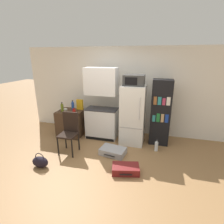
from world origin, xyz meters
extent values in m
plane|color=olive|center=(0.00, 0.00, 0.00)|extent=(24.00, 24.00, 0.00)
cube|color=white|center=(0.20, 2.00, 1.27)|extent=(6.40, 0.10, 2.53)
cube|color=#422D1E|center=(-1.35, 1.28, 0.38)|extent=(0.70, 0.63, 0.75)
cube|color=white|center=(-0.42, 1.37, 0.42)|extent=(0.87, 0.46, 0.84)
cube|color=#333338|center=(-0.42, 1.37, 0.86)|extent=(0.89, 0.46, 0.03)
cube|color=white|center=(-0.42, 1.37, 1.63)|extent=(0.87, 0.39, 0.72)
cube|color=black|center=(-0.42, 1.14, 0.04)|extent=(0.83, 0.01, 0.08)
cube|color=silver|center=(0.47, 1.30, 0.78)|extent=(0.62, 0.60, 1.57)
cube|color=gray|center=(0.47, 0.99, 0.53)|extent=(0.59, 0.01, 0.01)
cylinder|color=silver|center=(0.68, 0.98, 1.06)|extent=(0.02, 0.02, 0.55)
cube|color=#333333|center=(0.47, 1.30, 1.70)|extent=(0.51, 0.39, 0.26)
cube|color=black|center=(0.43, 1.10, 1.70)|extent=(0.30, 0.01, 0.18)
cube|color=black|center=(1.18, 1.43, 0.86)|extent=(0.50, 0.34, 1.73)
cube|color=teal|center=(1.02, 1.25, 0.75)|extent=(0.08, 0.01, 0.17)
cube|color=#1E7033|center=(1.13, 1.25, 0.78)|extent=(0.08, 0.01, 0.22)
cube|color=tan|center=(1.23, 1.25, 0.78)|extent=(0.07, 0.01, 0.22)
cube|color=#193899|center=(1.33, 1.25, 0.78)|extent=(0.08, 0.01, 0.22)
cube|color=brown|center=(1.02, 1.25, 1.22)|extent=(0.08, 0.01, 0.20)
cube|color=teal|center=(1.13, 1.25, 1.22)|extent=(0.08, 0.01, 0.20)
cube|color=#A33351|center=(1.23, 1.25, 1.21)|extent=(0.07, 0.01, 0.18)
cube|color=silver|center=(1.33, 1.25, 1.22)|extent=(0.09, 0.01, 0.21)
cylinder|color=#AD1914|center=(-1.16, 1.16, 0.81)|extent=(0.08, 0.08, 0.11)
cylinder|color=#AD1914|center=(-1.16, 1.16, 0.87)|extent=(0.04, 0.04, 0.02)
cylinder|color=black|center=(-1.16, 1.16, 0.89)|extent=(0.04, 0.04, 0.01)
cylinder|color=#1E47A3|center=(-1.30, 1.37, 0.87)|extent=(0.08, 0.08, 0.23)
cylinder|color=#1E47A3|center=(-1.30, 1.37, 1.00)|extent=(0.04, 0.04, 0.04)
cylinder|color=black|center=(-1.30, 1.37, 1.03)|extent=(0.04, 0.04, 0.02)
cylinder|color=#566619|center=(-1.52, 1.15, 0.86)|extent=(0.08, 0.08, 0.21)
cylinder|color=#566619|center=(-1.52, 1.15, 0.99)|extent=(0.04, 0.04, 0.04)
cylinder|color=black|center=(-1.52, 1.15, 1.02)|extent=(0.04, 0.04, 0.02)
cylinder|color=silver|center=(-1.53, 1.32, 0.77)|extent=(0.13, 0.13, 0.04)
cube|color=gold|center=(-1.13, 1.48, 0.90)|extent=(0.19, 0.07, 0.30)
cylinder|color=black|center=(-1.10, 0.15, 0.23)|extent=(0.04, 0.04, 0.45)
cylinder|color=black|center=(-0.74, 0.15, 0.23)|extent=(0.04, 0.04, 0.45)
cylinder|color=black|center=(-1.11, 0.51, 0.23)|extent=(0.04, 0.04, 0.45)
cylinder|color=black|center=(-0.74, 0.52, 0.23)|extent=(0.04, 0.04, 0.45)
cube|color=black|center=(-0.92, 0.33, 0.47)|extent=(0.40, 0.40, 0.04)
cube|color=black|center=(-0.92, 0.51, 0.74)|extent=(0.38, 0.05, 0.50)
cube|color=maroon|center=(0.56, -0.06, 0.08)|extent=(0.61, 0.44, 0.15)
cylinder|color=black|center=(0.60, -0.24, 0.08)|extent=(0.24, 0.07, 0.02)
cube|color=#99999E|center=(0.13, 0.54, 0.08)|extent=(0.65, 0.48, 0.15)
cylinder|color=black|center=(0.10, 0.33, 0.08)|extent=(0.27, 0.06, 0.02)
ellipsoid|color=black|center=(-1.23, -0.36, 0.12)|extent=(0.36, 0.20, 0.24)
torus|color=black|center=(-1.23, -0.36, 0.23)|extent=(0.21, 0.02, 0.21)
cylinder|color=silver|center=(1.14, 0.98, 0.12)|extent=(0.08, 0.08, 0.24)
cylinder|color=silver|center=(1.14, 0.98, 0.26)|extent=(0.04, 0.04, 0.04)
cylinder|color=black|center=(1.14, 0.98, 0.29)|extent=(0.04, 0.04, 0.02)
camera|label=1|loc=(1.09, -3.05, 2.27)|focal=28.00mm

